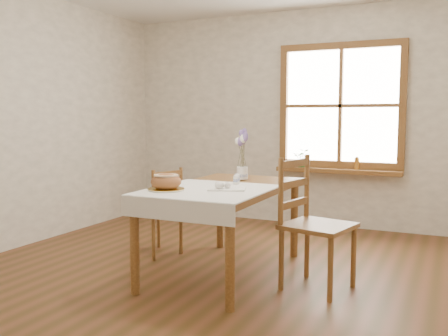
# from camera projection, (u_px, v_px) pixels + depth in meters

# --- Properties ---
(ground) EXTENTS (5.00, 5.00, 0.00)m
(ground) POSITION_uv_depth(u_px,v_px,m) (208.00, 283.00, 3.98)
(ground) COLOR brown
(ground) RESTS_ON ground
(room_walls) EXTENTS (4.60, 5.10, 2.65)m
(room_walls) POSITION_uv_depth(u_px,v_px,m) (207.00, 67.00, 3.80)
(room_walls) COLOR white
(room_walls) RESTS_ON ground
(window) EXTENTS (1.46, 0.08, 1.46)m
(window) POSITION_uv_depth(u_px,v_px,m) (341.00, 106.00, 5.84)
(window) COLOR #905F2C
(window) RESTS_ON ground
(window_sill) EXTENTS (1.46, 0.20, 0.05)m
(window_sill) POSITION_uv_depth(u_px,v_px,m) (338.00, 171.00, 5.86)
(window_sill) COLOR #905F2C
(window_sill) RESTS_ON ground
(dining_table) EXTENTS (0.90, 1.60, 0.75)m
(dining_table) POSITION_uv_depth(u_px,v_px,m) (224.00, 196.00, 4.18)
(dining_table) COLOR #905F2C
(dining_table) RESTS_ON ground
(table_linen) EXTENTS (0.91, 0.99, 0.01)m
(table_linen) POSITION_uv_depth(u_px,v_px,m) (208.00, 190.00, 3.90)
(table_linen) COLOR white
(table_linen) RESTS_ON dining_table
(chair_left) EXTENTS (0.51, 0.50, 0.84)m
(chair_left) POSITION_uv_depth(u_px,v_px,m) (156.00, 211.00, 4.80)
(chair_left) COLOR #905F2C
(chair_left) RESTS_ON ground
(chair_right) EXTENTS (0.59, 0.57, 1.02)m
(chair_right) POSITION_uv_depth(u_px,v_px,m) (318.00, 224.00, 3.82)
(chair_right) COLOR #905F2C
(chair_right) RESTS_ON ground
(bread_plate) EXTENTS (0.31, 0.31, 0.01)m
(bread_plate) POSITION_uv_depth(u_px,v_px,m) (166.00, 190.00, 3.85)
(bread_plate) COLOR white
(bread_plate) RESTS_ON table_linen
(bread_loaf) EXTENTS (0.24, 0.24, 0.13)m
(bread_loaf) POSITION_uv_depth(u_px,v_px,m) (166.00, 180.00, 3.84)
(bread_loaf) COLOR #A36639
(bread_loaf) RESTS_ON bread_plate
(egg_napkin) EXTENTS (0.35, 0.33, 0.01)m
(egg_napkin) POSITION_uv_depth(u_px,v_px,m) (227.00, 188.00, 3.91)
(egg_napkin) COLOR white
(egg_napkin) RESTS_ON table_linen
(eggs) EXTENTS (0.27, 0.26, 0.05)m
(eggs) POSITION_uv_depth(u_px,v_px,m) (227.00, 185.00, 3.90)
(eggs) COLOR silver
(eggs) RESTS_ON egg_napkin
(salt_shaker) EXTENTS (0.06, 0.06, 0.09)m
(salt_shaker) POSITION_uv_depth(u_px,v_px,m) (237.00, 178.00, 4.23)
(salt_shaker) COLOR white
(salt_shaker) RESTS_ON table_linen
(pepper_shaker) EXTENTS (0.06, 0.06, 0.08)m
(pepper_shaker) POSITION_uv_depth(u_px,v_px,m) (236.00, 180.00, 4.18)
(pepper_shaker) COLOR white
(pepper_shaker) RESTS_ON table_linen
(flower_vase) EXTENTS (0.11, 0.11, 0.11)m
(flower_vase) POSITION_uv_depth(u_px,v_px,m) (242.00, 174.00, 4.54)
(flower_vase) COLOR white
(flower_vase) RESTS_ON dining_table
(lavender_bouquet) EXTENTS (0.18, 0.18, 0.34)m
(lavender_bouquet) POSITION_uv_depth(u_px,v_px,m) (242.00, 149.00, 4.52)
(lavender_bouquet) COLOR #6B5494
(lavender_bouquet) RESTS_ON flower_vase
(potted_plant) EXTENTS (0.23, 0.25, 0.17)m
(potted_plant) POSITION_uv_depth(u_px,v_px,m) (302.00, 160.00, 6.03)
(potted_plant) COLOR #376E2C
(potted_plant) RESTS_ON window_sill
(amber_bottle) EXTENTS (0.07, 0.07, 0.15)m
(amber_bottle) POSITION_uv_depth(u_px,v_px,m) (357.00, 163.00, 5.76)
(amber_bottle) COLOR #B06B20
(amber_bottle) RESTS_ON window_sill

